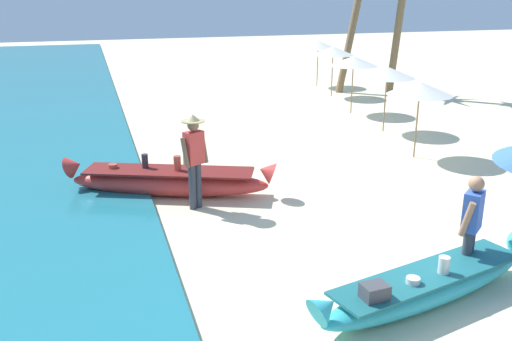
% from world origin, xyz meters
% --- Properties ---
extents(ground_plane, '(80.00, 80.00, 0.00)m').
position_xyz_m(ground_plane, '(0.00, 0.00, 0.00)').
color(ground_plane, beige).
extents(boat_cyan_foreground, '(3.93, 1.55, 0.71)m').
position_xyz_m(boat_cyan_foreground, '(-0.72, -1.14, 0.25)').
color(boat_cyan_foreground, '#33B2BC').
rests_on(boat_cyan_foreground, ground).
extents(boat_red_midground, '(4.27, 2.23, 0.84)m').
position_xyz_m(boat_red_midground, '(-3.49, 4.04, 0.30)').
color(boat_red_midground, red).
rests_on(boat_red_midground, ground).
extents(person_vendor_hatted, '(0.58, 0.46, 1.87)m').
position_xyz_m(person_vendor_hatted, '(-3.10, 3.17, 1.08)').
color(person_vendor_hatted, '#333842').
rests_on(person_vendor_hatted, ground).
extents(person_tourist_customer, '(0.55, 0.50, 1.61)m').
position_xyz_m(person_tourist_customer, '(0.17, -0.75, 0.91)').
color(person_tourist_customer, '#333842').
rests_on(person_tourist_customer, ground).
extents(parasol_row_0, '(1.60, 1.60, 1.91)m').
position_xyz_m(parasol_row_0, '(2.82, 4.96, 1.75)').
color(parasol_row_0, '#8E6B47').
rests_on(parasol_row_0, ground).
extents(parasol_row_1, '(1.60, 1.60, 1.91)m').
position_xyz_m(parasol_row_1, '(3.38, 7.58, 1.75)').
color(parasol_row_1, '#8E6B47').
rests_on(parasol_row_1, ground).
extents(parasol_row_2, '(1.60, 1.60, 1.91)m').
position_xyz_m(parasol_row_2, '(3.56, 10.15, 1.75)').
color(parasol_row_2, '#8E6B47').
rests_on(parasol_row_2, ground).
extents(parasol_row_3, '(1.60, 1.60, 1.91)m').
position_xyz_m(parasol_row_3, '(4.17, 13.15, 1.75)').
color(parasol_row_3, '#8E6B47').
rests_on(parasol_row_3, ground).
extents(parasol_row_4, '(1.60, 1.60, 1.91)m').
position_xyz_m(parasol_row_4, '(4.53, 15.49, 1.75)').
color(parasol_row_4, '#8E6B47').
rests_on(parasol_row_4, ground).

